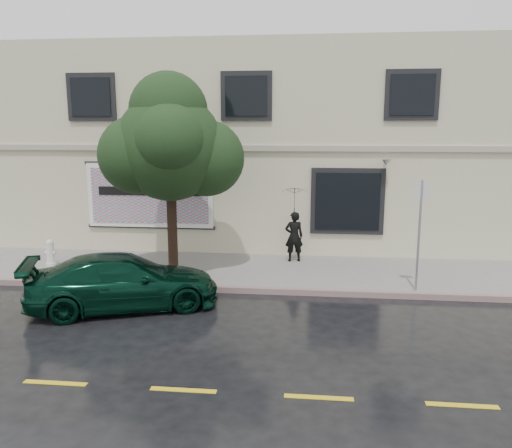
# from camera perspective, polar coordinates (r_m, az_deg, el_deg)

# --- Properties ---
(ground) EXTENTS (90.00, 90.00, 0.00)m
(ground) POSITION_cam_1_polar(r_m,az_deg,el_deg) (11.78, -4.06, -10.10)
(ground) COLOR black
(ground) RESTS_ON ground
(sidewalk) EXTENTS (20.00, 3.50, 0.15)m
(sidewalk) POSITION_cam_1_polar(r_m,az_deg,el_deg) (14.80, -1.86, -5.36)
(sidewalk) COLOR gray
(sidewalk) RESTS_ON ground
(curb) EXTENTS (20.00, 0.18, 0.16)m
(curb) POSITION_cam_1_polar(r_m,az_deg,el_deg) (13.15, -2.92, -7.48)
(curb) COLOR slate
(curb) RESTS_ON ground
(road_marking) EXTENTS (19.00, 0.12, 0.01)m
(road_marking) POSITION_cam_1_polar(r_m,az_deg,el_deg) (8.67, -8.30, -18.26)
(road_marking) COLOR gold
(road_marking) RESTS_ON ground
(building) EXTENTS (20.00, 8.12, 7.00)m
(building) POSITION_cam_1_polar(r_m,az_deg,el_deg) (19.93, 0.37, 8.82)
(building) COLOR beige
(building) RESTS_ON ground
(billboard) EXTENTS (4.30, 0.16, 2.20)m
(billboard) POSITION_cam_1_polar(r_m,az_deg,el_deg) (16.71, -12.06, 3.21)
(billboard) COLOR white
(billboard) RESTS_ON ground
(car) EXTENTS (4.82, 3.36, 1.29)m
(car) POSITION_cam_1_polar(r_m,az_deg,el_deg) (12.30, -14.89, -6.37)
(car) COLOR black
(car) RESTS_ON ground
(pedestrian) EXTENTS (0.63, 0.48, 1.56)m
(pedestrian) POSITION_cam_1_polar(r_m,az_deg,el_deg) (15.43, 4.37, -1.44)
(pedestrian) COLOR black
(pedestrian) RESTS_ON sidewalk
(umbrella) EXTENTS (0.94, 0.94, 0.65)m
(umbrella) POSITION_cam_1_polar(r_m,az_deg,el_deg) (15.24, 4.43, 2.63)
(umbrella) COLOR black
(umbrella) RESTS_ON pedestrian
(street_tree) EXTENTS (2.92, 2.92, 5.03)m
(street_tree) POSITION_cam_1_polar(r_m,az_deg,el_deg) (13.84, -9.84, 8.59)
(street_tree) COLOR black
(street_tree) RESTS_ON sidewalk
(fire_hydrant) EXTENTS (0.33, 0.31, 0.80)m
(fire_hydrant) POSITION_cam_1_polar(r_m,az_deg,el_deg) (16.24, -22.44, -3.05)
(fire_hydrant) COLOR silver
(fire_hydrant) RESTS_ON sidewalk
(sign_pole) EXTENTS (0.35, 0.06, 2.81)m
(sign_pole) POSITION_cam_1_polar(r_m,az_deg,el_deg) (13.05, 18.19, -0.23)
(sign_pole) COLOR #9B9FA4
(sign_pole) RESTS_ON sidewalk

